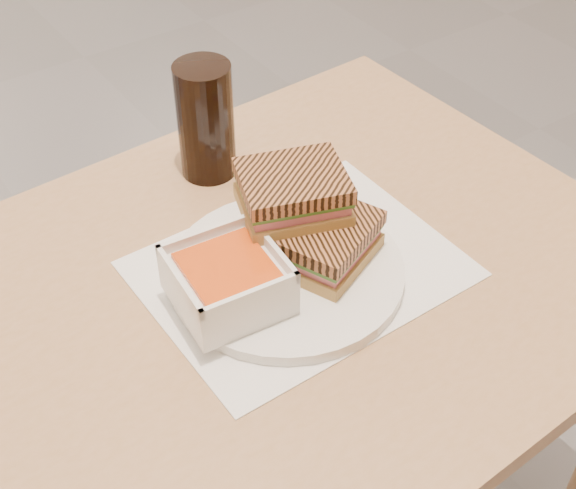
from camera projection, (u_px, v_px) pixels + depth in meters
main_table at (183, 394)px, 1.00m from camera, size 1.23×0.76×0.75m
tray_liner at (300, 269)px, 1.01m from camera, size 0.38×0.29×0.00m
plate at (286, 271)px, 0.99m from camera, size 0.29×0.29×0.02m
soup_bowl at (228, 282)px, 0.93m from camera, size 0.13×0.13×0.06m
panini_lower at (325, 241)px, 0.98m from camera, size 0.15×0.14×0.05m
panini_upper at (293, 193)px, 0.97m from camera, size 0.15×0.14×0.06m
cola_glass at (206, 121)px, 1.10m from camera, size 0.08×0.08×0.17m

